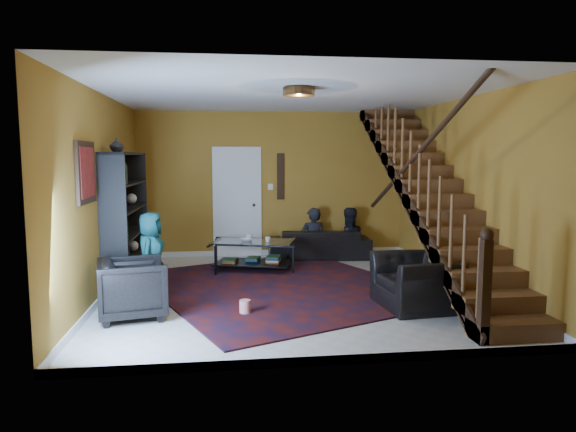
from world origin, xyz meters
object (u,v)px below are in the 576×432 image
(sofa, at_px, (319,244))
(armchair_right, at_px, (416,282))
(bookshelf, at_px, (126,222))
(coffee_table, at_px, (253,253))
(armchair_left, at_px, (133,288))

(sofa, bearing_deg, armchair_right, 103.70)
(bookshelf, xyz_separation_m, coffee_table, (1.94, 0.78, -0.67))
(sofa, xyz_separation_m, armchair_right, (0.66, -3.34, 0.05))
(armchair_right, height_order, coffee_table, armchair_right)
(armchair_right, distance_m, coffee_table, 3.12)
(bookshelf, relative_size, coffee_table, 1.33)
(sofa, height_order, armchair_right, armchair_right)
(sofa, height_order, armchair_left, armchair_left)
(bookshelf, relative_size, sofa, 1.04)
(bookshelf, xyz_separation_m, armchair_left, (0.35, -1.64, -0.60))
(coffee_table, bearing_deg, armchair_right, -50.89)
(armchair_right, relative_size, coffee_table, 0.68)
(armchair_left, relative_size, coffee_table, 0.53)
(bookshelf, bearing_deg, sofa, 27.62)
(armchair_left, distance_m, coffee_table, 2.89)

